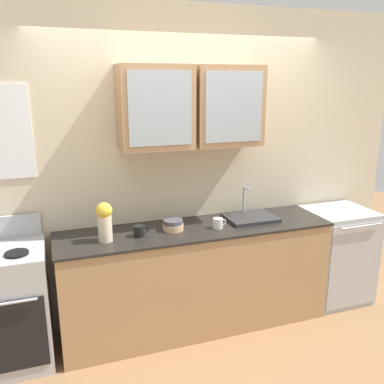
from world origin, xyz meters
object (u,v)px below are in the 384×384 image
at_px(sink_faucet, 250,217).
at_px(vase, 105,221).
at_px(cup_near_sink, 218,223).
at_px(cup_near_bowls, 139,231).
at_px(stove_range, 3,307).
at_px(bowl_stack, 173,225).
at_px(dishwasher, 336,255).

height_order(sink_faucet, vase, vase).
xyz_separation_m(cup_near_sink, cup_near_bowls, (-0.66, 0.03, 0.00)).
bearing_deg(cup_near_bowls, stove_range, 177.87).
relative_size(sink_faucet, cup_near_sink, 3.68).
bearing_deg(cup_near_sink, bowl_stack, 167.20).
relative_size(vase, cup_near_sink, 2.62).
xyz_separation_m(vase, cup_near_bowls, (0.27, 0.02, -0.12)).
bearing_deg(sink_faucet, cup_near_sink, -161.49).
bearing_deg(bowl_stack, cup_near_sink, -12.80).
height_order(stove_range, vase, vase).
distance_m(stove_range, cup_near_sink, 1.79).
relative_size(sink_faucet, bowl_stack, 2.50).
distance_m(sink_faucet, cup_near_sink, 0.38).
xyz_separation_m(stove_range, bowl_stack, (1.35, 0.01, 0.50)).
bearing_deg(stove_range, vase, -4.03).
height_order(sink_faucet, cup_near_sink, sink_faucet).
bearing_deg(dishwasher, cup_near_bowls, -178.98).
distance_m(cup_near_sink, dishwasher, 1.40).
xyz_separation_m(sink_faucet, dishwasher, (0.94, -0.05, -0.48)).
distance_m(sink_faucet, dishwasher, 1.06).
bearing_deg(vase, cup_near_bowls, 3.45).
height_order(sink_faucet, dishwasher, sink_faucet).
relative_size(cup_near_bowls, dishwasher, 0.13).
xyz_separation_m(vase, dishwasher, (2.24, 0.05, -0.63)).
height_order(bowl_stack, vase, vase).
height_order(vase, cup_near_sink, vase).
bearing_deg(dishwasher, cup_near_sink, -177.03).
distance_m(sink_faucet, cup_near_bowls, 1.03).
height_order(sink_faucet, cup_near_bowls, sink_faucet).
bearing_deg(bowl_stack, stove_range, -179.48).
relative_size(sink_faucet, dishwasher, 0.47).
bearing_deg(vase, dishwasher, 1.32).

